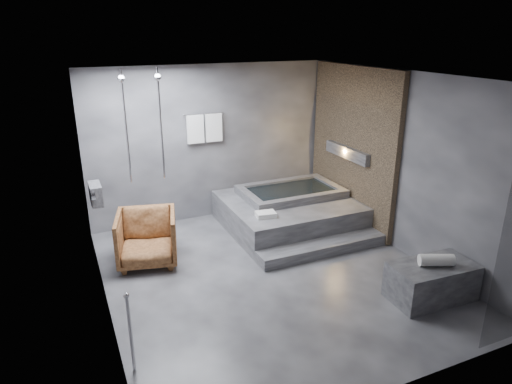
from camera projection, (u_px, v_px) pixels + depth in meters
name	position (u px, v px, depth m)	size (l,w,h in m)	color
room	(290.00, 152.00, 6.39)	(5.00, 5.04, 2.82)	#2F2F32
tub_deck	(288.00, 213.00, 8.18)	(2.20, 2.00, 0.50)	#343437
tub_step	(323.00, 248.00, 7.22)	(2.20, 0.36, 0.18)	#343437
concrete_bench	(431.00, 281.00, 5.97)	(1.10, 0.60, 0.49)	#2C2D2F
driftwood_chair	(147.00, 238.00, 6.84)	(0.86, 0.88, 0.80)	#472611
rolled_towel	(436.00, 260.00, 5.83)	(0.16, 0.16, 0.44)	white
deck_towel	(266.00, 214.00, 7.35)	(0.31, 0.23, 0.08)	silver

